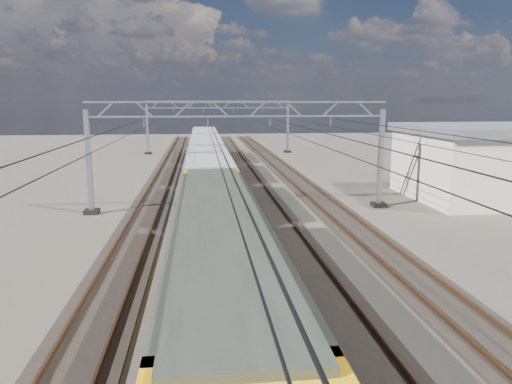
{
  "coord_description": "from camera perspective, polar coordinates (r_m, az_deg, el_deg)",
  "views": [
    {
      "loc": [
        -2.5,
        -28.12,
        7.17
      ],
      "look_at": [
        0.36,
        -2.43,
        2.4
      ],
      "focal_mm": 35.0,
      "sensor_mm": 36.0,
      "label": 1
    }
  ],
  "objects": [
    {
      "name": "track_outer_west",
      "position": [
        29.21,
        -13.08,
        -3.88
      ],
      "size": [
        2.6,
        140.0,
        0.3
      ],
      "color": "black",
      "rests_on": "ground"
    },
    {
      "name": "overhead_wires",
      "position": [
        36.23,
        -2.43,
        8.2
      ],
      "size": [
        12.03,
        140.0,
        0.53
      ],
      "color": "black",
      "rests_on": "ground"
    },
    {
      "name": "hopper_wagon_lead",
      "position": [
        32.47,
        -5.41,
        1.66
      ],
      "size": [
        3.38,
        13.0,
        3.25
      ],
      "color": "black",
      "rests_on": "ground"
    },
    {
      "name": "track_inner_east",
      "position": [
        29.35,
        2.65,
        -3.55
      ],
      "size": [
        2.6,
        140.0,
        0.3
      ],
      "color": "black",
      "rests_on": "ground"
    },
    {
      "name": "hopper_wagon_mid",
      "position": [
        46.55,
        -5.73,
        4.32
      ],
      "size": [
        3.38,
        13.0,
        3.25
      ],
      "color": "black",
      "rests_on": "ground"
    },
    {
      "name": "locomotive",
      "position": [
        15.19,
        -4.18,
        -8.17
      ],
      "size": [
        2.76,
        21.1,
        3.62
      ],
      "color": "black",
      "rests_on": "ground"
    },
    {
      "name": "catenary_gantry_far",
      "position": [
        68.24,
        -4.3,
        7.69
      ],
      "size": [
        19.9,
        0.9,
        7.11
      ],
      "color": "#91949E",
      "rests_on": "ground"
    },
    {
      "name": "catenary_gantry_mid",
      "position": [
        32.38,
        -1.91,
        4.67
      ],
      "size": [
        19.9,
        0.9,
        7.11
      ],
      "color": "#91949E",
      "rests_on": "ground"
    },
    {
      "name": "hopper_wagon_third",
      "position": [
        60.69,
        -5.9,
        5.74
      ],
      "size": [
        3.38,
        13.0,
        3.25
      ],
      "color": "black",
      "rests_on": "ground"
    },
    {
      "name": "ground",
      "position": [
        29.12,
        -1.25,
        -3.8
      ],
      "size": [
        160.0,
        160.0,
        0.0
      ],
      "primitive_type": "plane",
      "color": "black",
      "rests_on": "ground"
    },
    {
      "name": "track_loco",
      "position": [
        29.0,
        -5.19,
        -3.75
      ],
      "size": [
        2.6,
        140.0,
        0.3
      ],
      "color": "black",
      "rests_on": "ground"
    },
    {
      "name": "track_outer_east",
      "position": [
        30.22,
        10.18,
        -3.3
      ],
      "size": [
        2.6,
        140.0,
        0.3
      ],
      "color": "black",
      "rests_on": "ground"
    }
  ]
}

